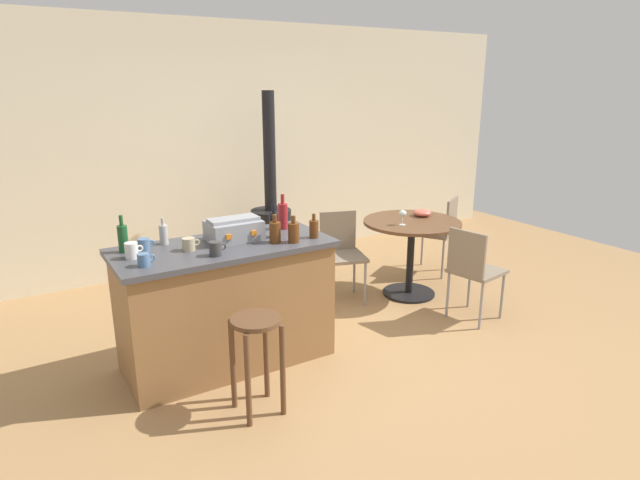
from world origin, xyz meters
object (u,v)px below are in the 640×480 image
Objects in this scene: bottle_3 at (283,215)px; bottle_5 at (123,238)px; bottle_4 at (294,232)px; folding_chair_near at (341,250)px; wine_glass at (403,214)px; kitchen_island at (226,304)px; cup_0 at (189,244)px; bottle_0 at (314,228)px; bottle_6 at (275,232)px; wood_stove at (272,229)px; bottle_2 at (164,234)px; folding_chair_far at (473,267)px; cup_4 at (216,249)px; cup_3 at (144,245)px; bottle_1 at (274,225)px; cup_2 at (132,250)px; folding_chair_left at (440,229)px; cup_1 at (144,260)px; wooden_stool at (257,345)px; serving_bowl at (422,213)px; dining_table at (411,239)px.

bottle_3 reaches higher than bottle_5.
bottle_4 is 0.76× the size of bottle_5.
folding_chair_near is 0.68m from wine_glass.
kitchen_island is 0.56m from cup_0.
bottle_0 is at bearing -15.43° from kitchen_island.
bottle_5 is 1.25× the size of bottle_6.
wood_stove is 15.70× the size of cup_0.
bottle_4 is at bearing -28.72° from bottle_2.
kitchen_island is at bearing 168.58° from folding_chair_far.
cup_0 is at bearing 118.99° from cup_4.
cup_3 is at bearing -138.75° from wood_stove.
wood_stove is at bearing 64.66° from bottle_6.
bottle_1 is at bearing -11.15° from bottle_5.
bottle_4 reaches higher than folding_chair_near.
bottle_4 is 1.65× the size of cup_2.
bottle_0 is at bearing -22.62° from bottle_2.
folding_chair_far is 0.99× the size of folding_chair_left.
cup_1 is (-2.72, 0.25, 0.47)m from folding_chair_far.
cup_2 reaches higher than wooden_stool.
folding_chair_left is (2.83, 1.35, 0.04)m from wooden_stool.
cup_2 is at bearing 170.24° from bottle_6.
cup_4 is at bearing -165.41° from serving_bowl.
wood_stove is at bearing 61.52° from wooden_stool.
serving_bowl is (1.62, 0.59, -0.20)m from bottle_0.
cup_0 reaches higher than cup_1.
bottle_2 reaches higher than cup_2.
cup_1 is at bearing -104.05° from cup_3.
folding_chair_left is 4.76× the size of serving_bowl.
folding_chair_near is 3.05× the size of bottle_3.
kitchen_island is at bearing 177.98° from bottle_1.
wooden_stool is at bearing -118.48° from wood_stove.
cup_0 is 0.39m from cup_1.
serving_bowl is at bearing 22.80° from wine_glass.
dining_table is 2.29m from cup_4.
cup_2 is 2.93m from serving_bowl.
bottle_6 is (0.70, -0.38, 0.01)m from bottle_2.
wooden_stool is at bearing -76.54° from cup_0.
cup_4 is (-1.55, -0.81, 0.48)m from folding_chair_near.
bottle_4 is 0.60m from cup_4.
folding_chair_far is at bearing -70.06° from wine_glass.
folding_chair_far is at bearing -12.65° from bottle_5.
folding_chair_far is 4.61× the size of bottle_0.
wood_stove is at bearing 54.43° from cup_4.
serving_bowl reaches higher than wooden_stool.
bottle_3 is at bearing 73.76° from bottle_4.
wine_glass is (1.87, 0.25, 0.40)m from kitchen_island.
wooden_stool is 1.05m from bottle_0.
bottle_2 is at bearing -172.62° from folding_chair_left.
bottle_1 is 0.95× the size of bottle_5.
bottle_5 is (-1.05, 0.21, 0.00)m from bottle_1.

